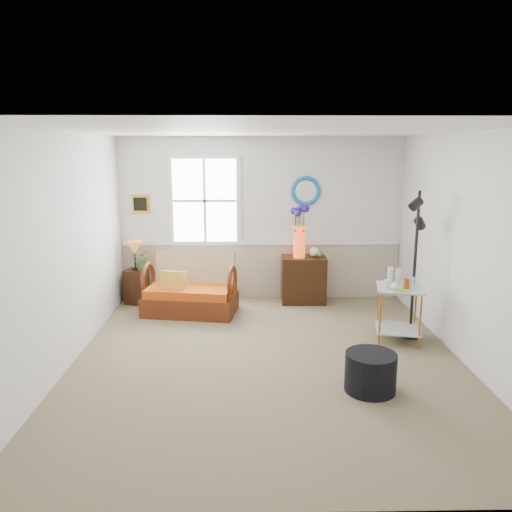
{
  "coord_description": "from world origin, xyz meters",
  "views": [
    {
      "loc": [
        -0.24,
        -5.43,
        2.42
      ],
      "look_at": [
        -0.13,
        0.49,
        1.13
      ],
      "focal_mm": 35.0,
      "sensor_mm": 36.0,
      "label": 1
    }
  ],
  "objects_px": {
    "loveseat": "(190,285)",
    "side_table": "(398,314)",
    "lamp_stand": "(137,286)",
    "floor_lamp": "(415,265)",
    "cabinet": "(303,280)",
    "ottoman": "(370,372)"
  },
  "relations": [
    {
      "from": "ottoman",
      "to": "cabinet",
      "type": "bearing_deg",
      "value": 96.64
    },
    {
      "from": "cabinet",
      "to": "loveseat",
      "type": "bearing_deg",
      "value": -162.71
    },
    {
      "from": "lamp_stand",
      "to": "loveseat",
      "type": "bearing_deg",
      "value": -29.02
    },
    {
      "from": "loveseat",
      "to": "floor_lamp",
      "type": "bearing_deg",
      "value": -9.19
    },
    {
      "from": "lamp_stand",
      "to": "side_table",
      "type": "height_order",
      "value": "side_table"
    },
    {
      "from": "lamp_stand",
      "to": "cabinet",
      "type": "bearing_deg",
      "value": 0.04
    },
    {
      "from": "lamp_stand",
      "to": "cabinet",
      "type": "relative_size",
      "value": 0.74
    },
    {
      "from": "side_table",
      "to": "ottoman",
      "type": "xyz_separation_m",
      "value": [
        -0.67,
        -1.33,
        -0.16
      ]
    },
    {
      "from": "cabinet",
      "to": "side_table",
      "type": "height_order",
      "value": "cabinet"
    },
    {
      "from": "loveseat",
      "to": "side_table",
      "type": "height_order",
      "value": "loveseat"
    },
    {
      "from": "loveseat",
      "to": "cabinet",
      "type": "height_order",
      "value": "loveseat"
    },
    {
      "from": "cabinet",
      "to": "floor_lamp",
      "type": "height_order",
      "value": "floor_lamp"
    },
    {
      "from": "side_table",
      "to": "ottoman",
      "type": "distance_m",
      "value": 1.5
    },
    {
      "from": "loveseat",
      "to": "lamp_stand",
      "type": "relative_size",
      "value": 2.44
    },
    {
      "from": "floor_lamp",
      "to": "ottoman",
      "type": "relative_size",
      "value": 3.68
    },
    {
      "from": "lamp_stand",
      "to": "cabinet",
      "type": "height_order",
      "value": "cabinet"
    },
    {
      "from": "lamp_stand",
      "to": "side_table",
      "type": "xyz_separation_m",
      "value": [
        3.67,
        -1.66,
        0.08
      ]
    },
    {
      "from": "loveseat",
      "to": "lamp_stand",
      "type": "height_order",
      "value": "loveseat"
    },
    {
      "from": "loveseat",
      "to": "cabinet",
      "type": "distance_m",
      "value": 1.81
    },
    {
      "from": "loveseat",
      "to": "side_table",
      "type": "bearing_deg",
      "value": -13.34
    },
    {
      "from": "side_table",
      "to": "floor_lamp",
      "type": "relative_size",
      "value": 0.37
    },
    {
      "from": "lamp_stand",
      "to": "floor_lamp",
      "type": "bearing_deg",
      "value": -21.11
    }
  ]
}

